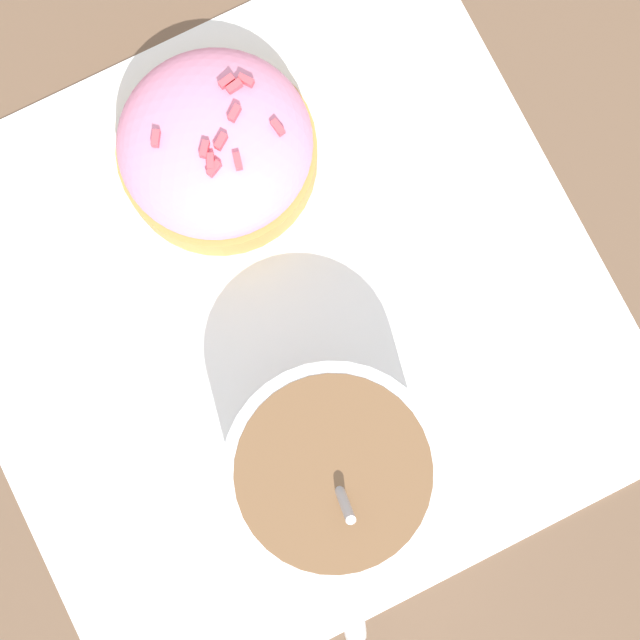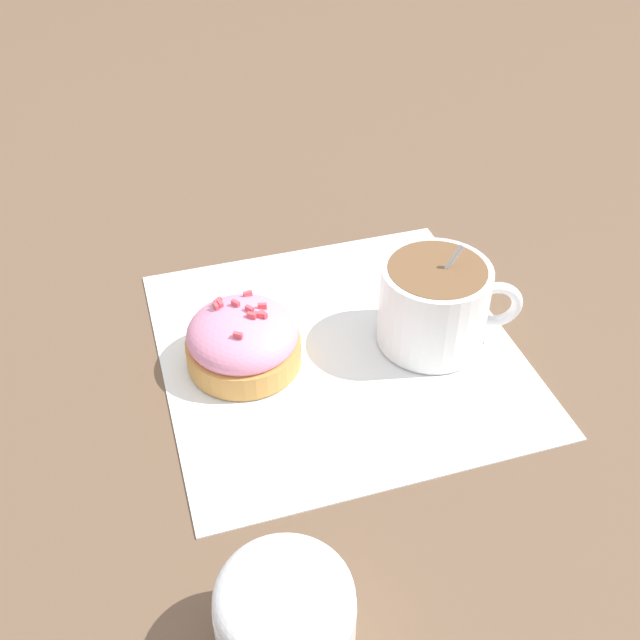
% 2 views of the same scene
% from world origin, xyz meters
% --- Properties ---
extents(ground_plane, '(3.00, 3.00, 0.00)m').
position_xyz_m(ground_plane, '(0.00, 0.00, 0.00)').
color(ground_plane, brown).
extents(paper_napkin, '(0.29, 0.30, 0.00)m').
position_xyz_m(paper_napkin, '(0.00, 0.00, 0.00)').
color(paper_napkin, white).
rests_on(paper_napkin, ground_plane).
extents(coffee_cup, '(0.11, 0.09, 0.09)m').
position_xyz_m(coffee_cup, '(-0.08, 0.01, 0.04)').
color(coffee_cup, white).
rests_on(coffee_cup, paper_napkin).
extents(frosted_pastry, '(0.09, 0.09, 0.05)m').
position_xyz_m(frosted_pastry, '(0.08, -0.01, 0.03)').
color(frosted_pastry, '#D19347').
rests_on(frosted_pastry, paper_napkin).
extents(sugar_bowl, '(0.08, 0.08, 0.07)m').
position_xyz_m(sugar_bowl, '(0.10, 0.23, 0.03)').
color(sugar_bowl, white).
rests_on(sugar_bowl, ground_plane).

